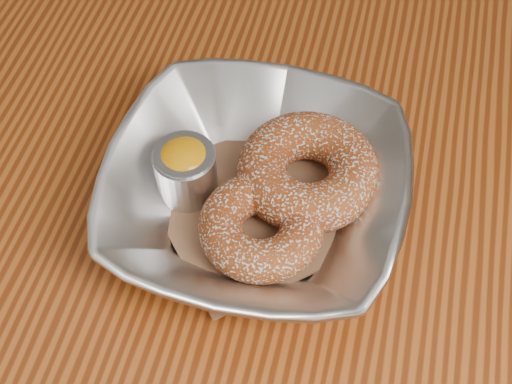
% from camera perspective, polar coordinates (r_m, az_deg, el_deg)
% --- Properties ---
extents(table, '(1.20, 0.80, 0.75)m').
position_cam_1_polar(table, '(0.67, 3.55, -4.27)').
color(table, '#8E4015').
rests_on(table, ground_plane).
extents(serving_bowl, '(0.23, 0.23, 0.06)m').
position_cam_1_polar(serving_bowl, '(0.55, 0.00, -0.09)').
color(serving_bowl, silver).
rests_on(serving_bowl, table).
extents(parchment, '(0.20, 0.20, 0.00)m').
position_cam_1_polar(parchment, '(0.57, 0.00, -1.23)').
color(parchment, brown).
rests_on(parchment, table).
extents(donut_back, '(0.11, 0.11, 0.04)m').
position_cam_1_polar(donut_back, '(0.56, 4.16, 1.71)').
color(donut_back, '#923F17').
rests_on(donut_back, parchment).
extents(donut_front, '(0.11, 0.11, 0.03)m').
position_cam_1_polar(donut_front, '(0.53, 0.41, -2.78)').
color(donut_front, '#923F17').
rests_on(donut_front, parchment).
extents(ramekin, '(0.05, 0.05, 0.05)m').
position_cam_1_polar(ramekin, '(0.56, -5.66, 1.81)').
color(ramekin, silver).
rests_on(ramekin, table).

